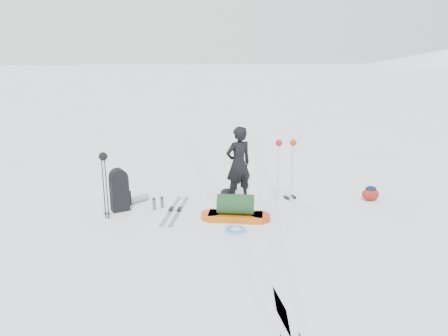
{
  "coord_description": "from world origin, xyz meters",
  "views": [
    {
      "loc": [
        -0.97,
        -9.36,
        3.5
      ],
      "look_at": [
        0.07,
        -0.07,
        0.95
      ],
      "focal_mm": 35.0,
      "sensor_mm": 36.0,
      "label": 1
    }
  ],
  "objects_px": {
    "skier": "(238,164)",
    "ski_poles_black": "(104,165)",
    "pulk_sled": "(236,210)",
    "expedition_rucksack": "(122,190)"
  },
  "relations": [
    {
      "from": "skier",
      "to": "pulk_sled",
      "type": "height_order",
      "value": "skier"
    },
    {
      "from": "skier",
      "to": "ski_poles_black",
      "type": "bearing_deg",
      "value": -6.57
    },
    {
      "from": "pulk_sled",
      "to": "skier",
      "type": "bearing_deg",
      "value": 91.59
    },
    {
      "from": "expedition_rucksack",
      "to": "pulk_sled",
      "type": "bearing_deg",
      "value": -43.05
    },
    {
      "from": "skier",
      "to": "pulk_sled",
      "type": "relative_size",
      "value": 1.18
    },
    {
      "from": "pulk_sled",
      "to": "expedition_rucksack",
      "type": "bearing_deg",
      "value": 171.96
    },
    {
      "from": "pulk_sled",
      "to": "expedition_rucksack",
      "type": "xyz_separation_m",
      "value": [
        -2.45,
        0.91,
        0.23
      ]
    },
    {
      "from": "skier",
      "to": "ski_poles_black",
      "type": "distance_m",
      "value": 3.07
    },
    {
      "from": "skier",
      "to": "ski_poles_black",
      "type": "relative_size",
      "value": 1.24
    },
    {
      "from": "pulk_sled",
      "to": "expedition_rucksack",
      "type": "distance_m",
      "value": 2.62
    }
  ]
}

